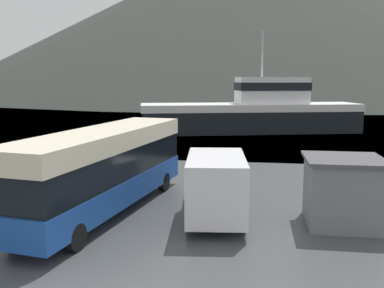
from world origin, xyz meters
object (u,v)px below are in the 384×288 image
at_px(dock_kiosk, 343,191).
at_px(delivery_van, 216,184).
at_px(small_boat, 245,124).
at_px(fishing_boat, 254,111).
at_px(tour_bus, 104,166).

bearing_deg(dock_kiosk, delivery_van, 177.80).
bearing_deg(small_boat, fishing_boat, 134.02).
distance_m(fishing_boat, dock_kiosk, 27.93).
relative_size(delivery_van, fishing_boat, 0.27).
height_order(delivery_van, dock_kiosk, dock_kiosk).
bearing_deg(dock_kiosk, tour_bus, 178.96).
xyz_separation_m(tour_bus, delivery_van, (4.50, 0.01, -0.56)).
distance_m(tour_bus, fishing_boat, 28.16).
height_order(tour_bus, fishing_boat, fishing_boat).
distance_m(delivery_van, small_boat, 29.81).
height_order(tour_bus, dock_kiosk, tour_bus).
distance_m(fishing_boat, small_boat, 2.90).
bearing_deg(small_boat, tour_bus, 103.48).
height_order(dock_kiosk, small_boat, dock_kiosk).
relative_size(delivery_van, small_boat, 0.82).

